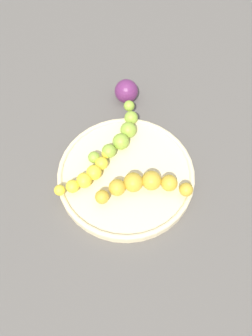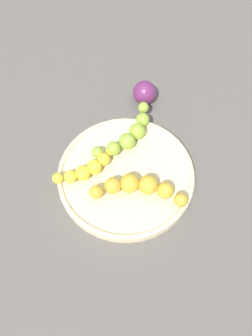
# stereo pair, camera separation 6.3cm
# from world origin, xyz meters

# --- Properties ---
(ground_plane) EXTENTS (2.40, 2.40, 0.00)m
(ground_plane) POSITION_xyz_m (0.00, 0.00, 0.00)
(ground_plane) COLOR #56514C
(fruit_bowl) EXTENTS (0.27, 0.27, 0.02)m
(fruit_bowl) POSITION_xyz_m (0.00, 0.00, 0.01)
(fruit_bowl) COLOR beige
(fruit_bowl) RESTS_ON ground_plane
(banana_spotted) EXTENTS (0.08, 0.17, 0.04)m
(banana_spotted) POSITION_xyz_m (-0.04, -0.01, 0.04)
(banana_spotted) COLOR gold
(banana_spotted) RESTS_ON fruit_bowl
(banana_green) EXTENTS (0.11, 0.14, 0.03)m
(banana_green) POSITION_xyz_m (0.08, -0.02, 0.04)
(banana_green) COLOR #8CAD38
(banana_green) RESTS_ON fruit_bowl
(banana_yellow) EXTENTS (0.06, 0.13, 0.03)m
(banana_yellow) POSITION_xyz_m (0.02, 0.07, 0.03)
(banana_yellow) COLOR yellow
(banana_yellow) RESTS_ON fruit_bowl
(plum_purple) EXTENTS (0.05, 0.05, 0.05)m
(plum_purple) POSITION_xyz_m (0.19, -0.08, 0.03)
(plum_purple) COLOR #662659
(plum_purple) RESTS_ON ground_plane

